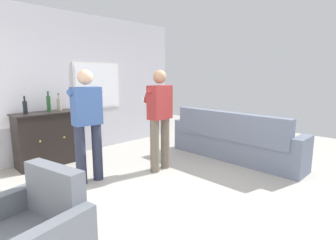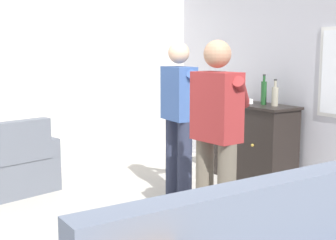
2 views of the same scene
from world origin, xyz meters
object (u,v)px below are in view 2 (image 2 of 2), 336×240
armchair (13,168)px  sideboard_cabinet (255,143)px  bottle_wine_green (242,92)px  person_standing_left (180,114)px  bottle_spirits_clear (275,96)px  person_standing_right (217,134)px  bottle_liquor_amber (264,92)px

armchair → sideboard_cabinet: size_ratio=0.94×
bottle_wine_green → person_standing_left: size_ratio=0.18×
sideboard_cabinet → bottle_spirits_clear: bearing=7.9°
sideboard_cabinet → bottle_spirits_clear: (0.27, 0.04, 0.60)m
bottle_spirits_clear → person_standing_right: size_ratio=0.19×
sideboard_cabinet → person_standing_left: 1.31m
sideboard_cabinet → person_standing_left: person_standing_left is taller
sideboard_cabinet → bottle_wine_green: 0.67m
bottle_liquor_amber → person_standing_left: bearing=-87.4°
armchair → bottle_liquor_amber: 3.02m
bottle_spirits_clear → person_standing_left: 1.27m
sideboard_cabinet → person_standing_right: size_ratio=0.63×
bottle_wine_green → bottle_liquor_amber: (0.39, -0.00, 0.03)m
bottle_liquor_amber → person_standing_left: 1.27m
person_standing_left → sideboard_cabinet: bearing=96.7°
bottle_spirits_clear → bottle_liquor_amber: bearing=179.4°
armchair → person_standing_right: bearing=23.2°
bottle_liquor_amber → bottle_wine_green: bearing=179.7°
sideboard_cabinet → bottle_wine_green: (-0.30, 0.04, 0.59)m
armchair → bottle_liquor_amber: size_ratio=2.76×
sideboard_cabinet → person_standing_right: bearing=-52.4°
sideboard_cabinet → person_standing_left: (0.14, -1.22, 0.46)m
armchair → bottle_liquor_amber: (1.20, 2.65, 0.81)m
bottle_liquor_amber → bottle_spirits_clear: bearing=-0.6°
bottle_liquor_amber → person_standing_left: person_standing_left is taller
bottle_wine_green → bottle_spirits_clear: bearing=-0.4°
sideboard_cabinet → person_standing_right: 2.08m
bottle_wine_green → person_standing_left: bearing=-70.6°
bottle_liquor_amber → person_standing_right: 2.01m
person_standing_right → bottle_liquor_amber: bearing=125.0°
armchair → sideboard_cabinet: 2.85m
sideboard_cabinet → person_standing_right: person_standing_right is taller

